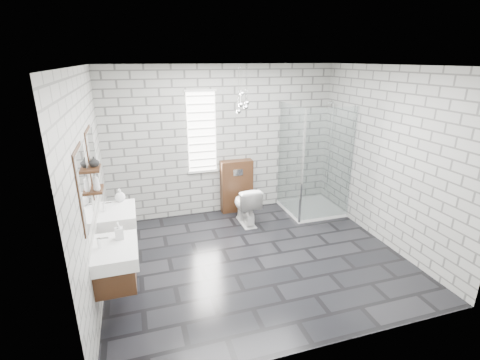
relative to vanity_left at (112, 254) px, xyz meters
name	(u,v)px	position (x,y,z in m)	size (l,w,h in m)	color
floor	(256,258)	(1.91, 0.62, -0.77)	(4.20, 3.60, 0.02)	black
ceiling	(259,65)	(1.91, 0.62, 1.95)	(4.20, 3.60, 0.02)	white
wall_back	(223,142)	(1.91, 2.43, 0.59)	(4.20, 0.02, 2.70)	#A3A39E
wall_front	(327,230)	(1.91, -1.19, 0.59)	(4.20, 0.02, 2.70)	#A3A39E
wall_left	(90,186)	(-0.20, 0.62, 0.59)	(0.02, 3.60, 2.70)	#A3A39E
wall_right	(387,158)	(4.02, 0.62, 0.59)	(0.02, 3.60, 2.70)	#A3A39E
vanity_left	(112,254)	(0.00, 0.00, 0.00)	(0.47, 0.70, 1.57)	#432714
vanity_right	(115,216)	(0.00, 1.01, 0.00)	(0.47, 0.70, 1.57)	#432714
shelf_lower	(97,190)	(-0.12, 0.57, 0.56)	(0.14, 0.30, 0.03)	#432714
shelf_upper	(94,169)	(-0.12, 0.57, 0.82)	(0.14, 0.30, 0.03)	#432714
window	(202,132)	(1.51, 2.40, 0.79)	(0.56, 0.05, 1.48)	white
cistern_panel	(237,186)	(2.12, 2.32, -0.26)	(0.60, 0.20, 1.00)	#432714
flush_plate	(238,173)	(2.12, 2.22, 0.04)	(0.18, 0.01, 0.12)	silver
shower_enclosure	(310,188)	(3.41, 1.80, -0.25)	(1.00, 1.00, 2.03)	white
pendant_cluster	(243,103)	(2.13, 1.99, 1.32)	(0.23, 0.24, 0.80)	silver
toilet	(246,205)	(2.12, 1.75, -0.41)	(0.39, 0.68, 0.69)	white
soap_bottle_a	(119,231)	(0.09, 0.15, 0.19)	(0.09, 0.09, 0.20)	#B2B2B2
soap_bottle_b	(120,195)	(0.08, 1.31, 0.19)	(0.15, 0.15, 0.19)	#B2B2B2
soap_bottle_c	(96,182)	(-0.11, 0.50, 0.68)	(0.08, 0.08, 0.21)	#B2B2B2
vase	(94,162)	(-0.11, 0.59, 0.90)	(0.12, 0.12, 0.12)	#B2B2B2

